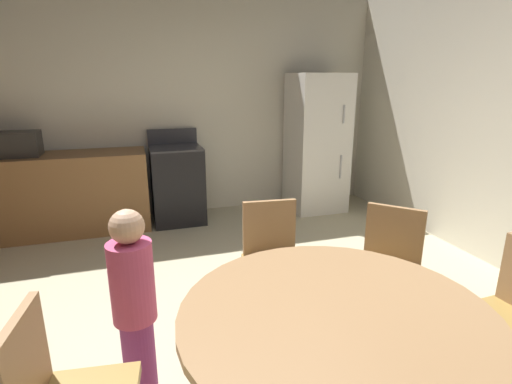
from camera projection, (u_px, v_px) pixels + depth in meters
name	position (u px, v px, depth m)	size (l,w,h in m)	color
ground_plane	(252.00, 368.00, 2.37)	(14.00, 14.00, 0.00)	beige
wall_back	(179.00, 107.00, 4.89)	(5.43, 0.12, 2.70)	silver
kitchen_counter	(57.00, 195.00, 4.35)	(1.96, 0.60, 0.90)	olive
oven_range	(177.00, 184.00, 4.74)	(0.60, 0.60, 1.10)	black
refrigerator	(317.00, 144.00, 5.10)	(0.68, 0.68, 1.76)	white
microwave	(17.00, 144.00, 4.10)	(0.44, 0.32, 0.26)	#2D2B28
dining_table	(335.00, 342.00, 1.66)	(1.32, 1.32, 0.76)	#9E754C
chair_northeast	(388.00, 264.00, 2.60)	(0.57, 0.57, 0.87)	#9E754C
chair_north	(273.00, 256.00, 2.72)	(0.44, 0.44, 0.87)	#9E754C
person_child	(134.00, 305.00, 1.99)	(0.31, 0.31, 1.09)	#8C337A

